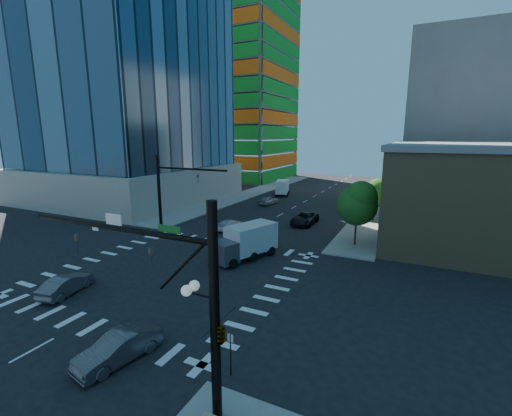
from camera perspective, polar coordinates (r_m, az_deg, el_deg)
The scene contains 19 objects.
ground at distance 30.45m, azimuth -13.38°, elevation -10.40°, with size 160.00×160.00×0.00m, color black.
road_markings at distance 30.45m, azimuth -13.38°, elevation -10.40°, with size 20.00×20.00×0.01m, color silver.
sidewalk_ne at distance 62.90m, azimuth 20.24°, elevation 0.82°, with size 5.00×60.00×0.15m, color gray.
sidewalk_nw at distance 69.75m, azimuth -0.62°, elevation 2.59°, with size 5.00×60.00×0.15m, color gray.
construction_building at distance 96.07m, azimuth -2.93°, elevation 19.83°, with size 25.16×34.50×70.60m.
commercial_building at distance 44.56m, azimuth 34.40°, elevation 1.99°, with size 20.50×22.50×10.60m.
bg_building_ne at distance 77.16m, azimuth 33.21°, elevation 11.98°, with size 24.00×30.00×28.00m, color slate.
signal_mast_se at distance 14.16m, azimuth -10.11°, elevation -15.15°, with size 10.51×2.48×9.00m.
signal_mast_nw at distance 43.87m, azimuth -14.44°, elevation 3.82°, with size 10.20×0.40×9.00m.
tree_south at distance 36.57m, azimuth 16.68°, elevation 0.84°, with size 4.16×4.16×6.82m.
tree_north at distance 48.37m, azimuth 19.33°, elevation 2.44°, with size 3.54×3.52×5.78m.
no_parking_sign at distance 17.76m, azimuth -4.26°, elevation -22.48°, with size 0.30×0.06×2.20m.
car_nb_right at distance 20.25m, azimuth -21.90°, elevation -20.79°, with size 1.58×4.52×1.49m, color #48484D.
car_nb_far at distance 45.34m, azimuth 8.10°, elevation -1.74°, with size 2.56×5.56×1.54m, color black.
car_sb_near at distance 42.55m, azimuth -4.29°, elevation -2.76°, with size 1.77×4.36×1.26m, color white.
car_sb_mid at distance 57.89m, azimuth 2.16°, elevation 1.31°, with size 1.73×4.29×1.46m, color #ADAFB5.
car_sb_cross at distance 29.25m, azimuth -29.05°, elevation -11.11°, with size 1.49×4.27×1.41m, color #525156.
box_truck_near at distance 32.25m, azimuth -2.08°, elevation -6.14°, with size 4.51×6.57×3.17m.
box_truck_far at distance 67.59m, azimuth 4.48°, elevation 3.31°, with size 3.83×6.04×2.94m.
Camera 1 is at (18.16, -21.61, 11.41)m, focal length 24.00 mm.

